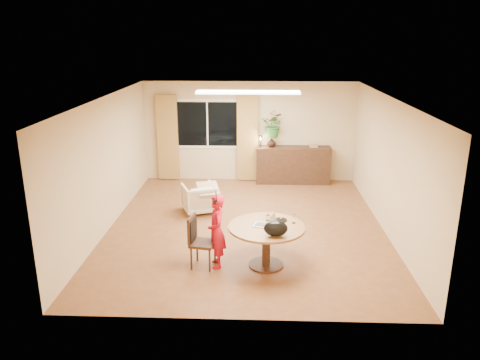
# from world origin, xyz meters

# --- Properties ---
(floor) EXTENTS (6.50, 6.50, 0.00)m
(floor) POSITION_xyz_m (0.00, 0.00, 0.00)
(floor) COLOR brown
(floor) RESTS_ON ground
(ceiling) EXTENTS (6.50, 6.50, 0.00)m
(ceiling) POSITION_xyz_m (0.00, 0.00, 2.60)
(ceiling) COLOR white
(ceiling) RESTS_ON wall_back
(wall_back) EXTENTS (5.50, 0.00, 5.50)m
(wall_back) POSITION_xyz_m (0.00, 3.25, 1.30)
(wall_back) COLOR #CBB084
(wall_back) RESTS_ON floor
(wall_left) EXTENTS (0.00, 6.50, 6.50)m
(wall_left) POSITION_xyz_m (-2.75, 0.00, 1.30)
(wall_left) COLOR #CBB084
(wall_left) RESTS_ON floor
(wall_right) EXTENTS (0.00, 6.50, 6.50)m
(wall_right) POSITION_xyz_m (2.75, 0.00, 1.30)
(wall_right) COLOR #CBB084
(wall_right) RESTS_ON floor
(window) EXTENTS (1.70, 0.03, 1.30)m
(window) POSITION_xyz_m (-1.10, 3.23, 1.50)
(window) COLOR white
(window) RESTS_ON wall_back
(curtain_left) EXTENTS (0.55, 0.08, 2.25)m
(curtain_left) POSITION_xyz_m (-2.15, 3.15, 1.15)
(curtain_left) COLOR olive
(curtain_left) RESTS_ON wall_back
(curtain_right) EXTENTS (0.55, 0.08, 2.25)m
(curtain_right) POSITION_xyz_m (-0.05, 3.15, 1.15)
(curtain_right) COLOR olive
(curtain_right) RESTS_ON wall_back
(ceiling_panel) EXTENTS (2.20, 0.35, 0.05)m
(ceiling_panel) POSITION_xyz_m (0.00, 1.20, 2.57)
(ceiling_panel) COLOR white
(ceiling_panel) RESTS_ON ceiling
(dining_table) EXTENTS (1.27, 1.27, 0.72)m
(dining_table) POSITION_xyz_m (0.38, -1.67, 0.57)
(dining_table) COLOR brown
(dining_table) RESTS_ON floor
(dining_chair) EXTENTS (0.49, 0.46, 0.89)m
(dining_chair) POSITION_xyz_m (-0.67, -1.73, 0.45)
(dining_chair) COLOR black
(dining_chair) RESTS_ON floor
(child) EXTENTS (0.51, 0.39, 1.26)m
(child) POSITION_xyz_m (-0.44, -1.69, 0.63)
(child) COLOR red
(child) RESTS_ON floor
(laptop) EXTENTS (0.41, 0.33, 0.23)m
(laptop) POSITION_xyz_m (0.34, -1.66, 0.84)
(laptop) COLOR #B7B7BC
(laptop) RESTS_ON dining_table
(tumbler) EXTENTS (0.09, 0.09, 0.10)m
(tumbler) POSITION_xyz_m (0.41, -1.43, 0.77)
(tumbler) COLOR white
(tumbler) RESTS_ON dining_table
(wine_glass) EXTENTS (0.08, 0.08, 0.18)m
(wine_glass) POSITION_xyz_m (0.83, -1.52, 0.81)
(wine_glass) COLOR white
(wine_glass) RESTS_ON dining_table
(pot_lid) EXTENTS (0.23, 0.23, 0.04)m
(pot_lid) POSITION_xyz_m (0.62, -1.42, 0.74)
(pot_lid) COLOR white
(pot_lid) RESTS_ON dining_table
(handbag) EXTENTS (0.42, 0.30, 0.25)m
(handbag) POSITION_xyz_m (0.51, -2.06, 0.85)
(handbag) COLOR black
(handbag) RESTS_ON dining_table
(armchair) EXTENTS (0.88, 0.89, 0.63)m
(armchair) POSITION_xyz_m (-1.05, 0.80, 0.32)
(armchair) COLOR #BDB696
(armchair) RESTS_ON floor
(throw) EXTENTS (0.58, 0.65, 0.03)m
(throw) POSITION_xyz_m (-0.84, 0.71, 0.65)
(throw) COLOR beige
(throw) RESTS_ON armchair
(sideboard) EXTENTS (1.91, 0.47, 0.96)m
(sideboard) POSITION_xyz_m (1.14, 3.01, 0.48)
(sideboard) COLOR black
(sideboard) RESTS_ON floor
(vase) EXTENTS (0.26, 0.26, 0.25)m
(vase) POSITION_xyz_m (0.57, 3.01, 1.08)
(vase) COLOR black
(vase) RESTS_ON sideboard
(bouquet) EXTENTS (0.71, 0.66, 0.66)m
(bouquet) POSITION_xyz_m (0.62, 3.01, 1.53)
(bouquet) COLOR #266124
(bouquet) RESTS_ON vase
(book_stack) EXTENTS (0.23, 0.19, 0.09)m
(book_stack) POSITION_xyz_m (1.66, 3.01, 1.00)
(book_stack) COLOR #896146
(book_stack) RESTS_ON sideboard
(desk_lamp) EXTENTS (0.16, 0.16, 0.31)m
(desk_lamp) POSITION_xyz_m (0.29, 2.96, 1.11)
(desk_lamp) COLOR black
(desk_lamp) RESTS_ON sideboard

